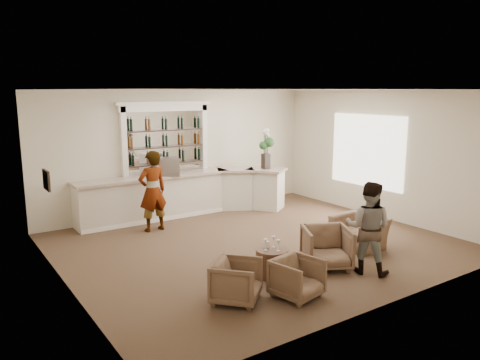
% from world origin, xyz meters
% --- Properties ---
extents(ground, '(8.00, 8.00, 0.00)m').
position_xyz_m(ground, '(0.00, 0.00, 0.00)').
color(ground, brown).
rests_on(ground, ground).
extents(room_shell, '(8.04, 7.02, 3.32)m').
position_xyz_m(room_shell, '(0.16, 0.71, 2.34)').
color(room_shell, beige).
rests_on(room_shell, ground).
extents(bar_counter, '(5.72, 1.80, 1.14)m').
position_xyz_m(bar_counter, '(-0.16, 3.00, 0.57)').
color(bar_counter, silver).
rests_on(bar_counter, ground).
extents(back_bar_alcove, '(2.64, 0.25, 3.00)m').
position_xyz_m(back_bar_alcove, '(-0.50, 3.41, 2.03)').
color(back_bar_alcove, white).
rests_on(back_bar_alcove, ground).
extents(cocktail_table, '(0.58, 0.58, 0.50)m').
position_xyz_m(cocktail_table, '(-0.84, -1.60, 0.25)').
color(cocktail_table, '#553324').
rests_on(cocktail_table, ground).
extents(sommelier, '(0.72, 0.50, 1.92)m').
position_xyz_m(sommelier, '(-1.45, 2.18, 0.96)').
color(sommelier, gray).
rests_on(sommelier, ground).
extents(guest, '(0.97, 1.04, 1.69)m').
position_xyz_m(guest, '(0.71, -2.42, 0.85)').
color(guest, gray).
rests_on(guest, ground).
extents(armchair_left, '(1.03, 1.03, 0.67)m').
position_xyz_m(armchair_left, '(-1.93, -2.09, 0.34)').
color(armchair_left, brown).
rests_on(armchair_left, ground).
extents(armchair_center, '(0.82, 0.84, 0.65)m').
position_xyz_m(armchair_center, '(-1.04, -2.51, 0.32)').
color(armchair_center, brown).
rests_on(armchair_center, ground).
extents(armchair_right, '(1.15, 1.16, 0.78)m').
position_xyz_m(armchair_right, '(0.27, -1.83, 0.39)').
color(armchair_right, brown).
rests_on(armchair_right, ground).
extents(armchair_far, '(0.98, 1.09, 0.66)m').
position_xyz_m(armchair_far, '(1.68, -1.37, 0.33)').
color(armchair_far, brown).
rests_on(armchair_far, ground).
extents(espresso_machine, '(0.65, 0.60, 0.46)m').
position_xyz_m(espresso_machine, '(-0.66, 2.93, 1.37)').
color(espresso_machine, '#BDBDC2').
rests_on(espresso_machine, bar_counter).
extents(flower_vase, '(0.29, 0.29, 1.11)m').
position_xyz_m(flower_vase, '(2.03, 2.39, 1.77)').
color(flower_vase, black).
rests_on(flower_vase, bar_counter).
extents(wine_glass_bar_left, '(0.07, 0.07, 0.21)m').
position_xyz_m(wine_glass_bar_left, '(-1.21, 3.00, 1.25)').
color(wine_glass_bar_left, white).
rests_on(wine_glass_bar_left, bar_counter).
extents(wine_glass_bar_right, '(0.07, 0.07, 0.21)m').
position_xyz_m(wine_glass_bar_right, '(-0.44, 2.94, 1.25)').
color(wine_glass_bar_right, white).
rests_on(wine_glass_bar_right, bar_counter).
extents(wine_glass_tbl_a, '(0.07, 0.07, 0.21)m').
position_xyz_m(wine_glass_tbl_a, '(-0.96, -1.57, 0.60)').
color(wine_glass_tbl_a, white).
rests_on(wine_glass_tbl_a, cocktail_table).
extents(wine_glass_tbl_b, '(0.07, 0.07, 0.21)m').
position_xyz_m(wine_glass_tbl_b, '(-0.74, -1.52, 0.60)').
color(wine_glass_tbl_b, white).
rests_on(wine_glass_tbl_b, cocktail_table).
extents(wine_glass_tbl_c, '(0.07, 0.07, 0.21)m').
position_xyz_m(wine_glass_tbl_c, '(-0.80, -1.73, 0.60)').
color(wine_glass_tbl_c, white).
rests_on(wine_glass_tbl_c, cocktail_table).
extents(napkin_holder, '(0.08, 0.08, 0.12)m').
position_xyz_m(napkin_holder, '(-0.86, -1.46, 0.56)').
color(napkin_holder, white).
rests_on(napkin_holder, cocktail_table).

